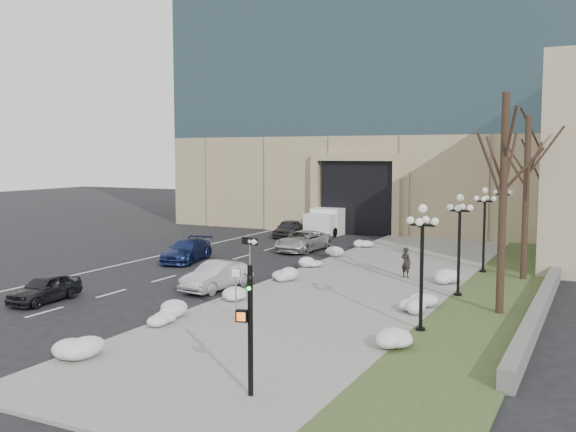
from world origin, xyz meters
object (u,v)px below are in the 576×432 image
object	(u,v)px
car_c	(187,251)
keep_sign	(236,282)
box_truck	(333,221)
lamppost_d	(502,209)
car_d	(303,241)
one_way_sign	(252,249)
lamppost_a	(422,250)
lamppost_b	(459,231)
car_b	(217,276)
car_e	(288,228)
car_a	(45,289)
traffic_signal	(249,334)
pedestrian	(406,262)
lamppost_c	(484,218)

from	to	relation	value
car_c	keep_sign	size ratio (longest dim) A/B	2.11
box_truck	lamppost_d	world-z (taller)	lamppost_d
car_d	lamppost_d	xyz separation A→B (m)	(12.37, 3.44, 2.39)
one_way_sign	lamppost_a	world-z (taller)	lamppost_a
lamppost_a	lamppost_b	xyz separation A→B (m)	(0.00, 6.50, 0.00)
car_d	one_way_sign	size ratio (longest dim) A/B	1.76
car_c	keep_sign	xyz separation A→B (m)	(10.10, -10.85, 0.95)
car_b	lamppost_a	size ratio (longest dim) A/B	0.87
one_way_sign	keep_sign	world-z (taller)	one_way_sign
keep_sign	car_e	bearing A→B (deg)	98.80
car_b	car_a	bearing A→B (deg)	-128.35
box_truck	lamppost_b	xyz separation A→B (m)	(14.34, -19.59, 2.03)
traffic_signal	lamppost_b	world-z (taller)	lamppost_b
car_d	car_e	bearing A→B (deg)	129.06
car_b	lamppost_a	bearing A→B (deg)	-9.51
car_e	box_truck	size ratio (longest dim) A/B	0.59
pedestrian	lamppost_a	bearing A→B (deg)	130.15
car_a	car_e	distance (m)	24.79
box_truck	traffic_signal	size ratio (longest dim) A/B	1.86
car_b	lamppost_d	bearing A→B (deg)	62.63
car_c	car_d	distance (m)	8.36
keep_sign	traffic_signal	bearing A→B (deg)	-69.43
car_d	one_way_sign	distance (m)	14.61
car_d	box_truck	distance (m)	10.23
car_c	lamppost_a	xyz separation A→B (m)	(16.92, -9.04, 2.40)
car_d	lamppost_d	distance (m)	13.06
one_way_sign	lamppost_c	xyz separation A→B (m)	(8.34, 10.89, 0.78)
pedestrian	one_way_sign	bearing A→B (deg)	77.08
one_way_sign	lamppost_d	size ratio (longest dim) A/B	0.58
lamppost_b	lamppost_d	size ratio (longest dim) A/B	1.00
traffic_signal	lamppost_b	bearing A→B (deg)	64.23
pedestrian	traffic_signal	xyz separation A→B (m)	(0.95, -17.98, 0.91)
car_a	pedestrian	bearing A→B (deg)	40.50
car_d	one_way_sign	xyz separation A→B (m)	(4.04, -13.95, 1.62)
box_truck	lamppost_a	world-z (taller)	lamppost_a
one_way_sign	car_b	bearing A→B (deg)	176.39
car_e	pedestrian	world-z (taller)	pedestrian
car_a	box_truck	xyz separation A→B (m)	(1.89, 28.75, 0.43)
pedestrian	keep_sign	size ratio (longest dim) A/B	0.72
box_truck	lamppost_c	world-z (taller)	lamppost_c
box_truck	lamppost_c	bearing A→B (deg)	-41.90
car_c	lamppost_c	size ratio (longest dim) A/B	0.98
car_b	car_e	size ratio (longest dim) A/B	1.03
pedestrian	lamppost_d	world-z (taller)	lamppost_d
car_b	lamppost_d	size ratio (longest dim) A/B	0.87
one_way_sign	lamppost_c	world-z (taller)	lamppost_c
car_b	lamppost_b	world-z (taller)	lamppost_b
car_b	lamppost_a	distance (m)	11.45
car_e	lamppost_a	bearing A→B (deg)	-61.79
one_way_sign	traffic_signal	xyz separation A→B (m)	(5.94, -10.53, -0.48)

